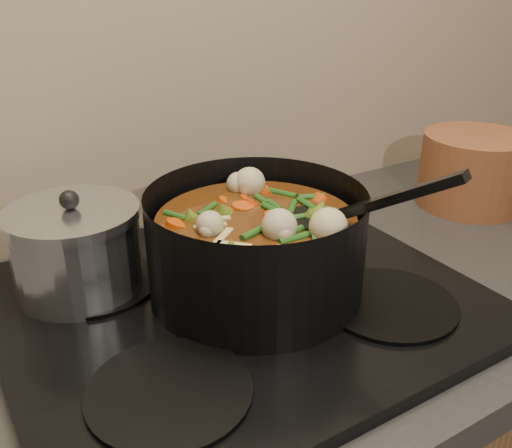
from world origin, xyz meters
TOP-DOWN VIEW (x-y plane):
  - stovetop at (0.00, 1.93)m, footprint 0.62×0.54m
  - stockpot at (0.03, 1.93)m, footprint 0.34×0.39m
  - saucepan at (-0.18, 2.06)m, footprint 0.18×0.18m
  - terracotta_crock at (0.57, 2.01)m, footprint 0.21×0.21m

SIDE VIEW (x-z plane):
  - stovetop at x=0.00m, z-range 0.91..0.93m
  - terracotta_crock at x=0.57m, z-range 0.91..1.05m
  - saucepan at x=-0.18m, z-range 0.92..1.07m
  - stockpot at x=0.03m, z-range 0.89..1.11m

